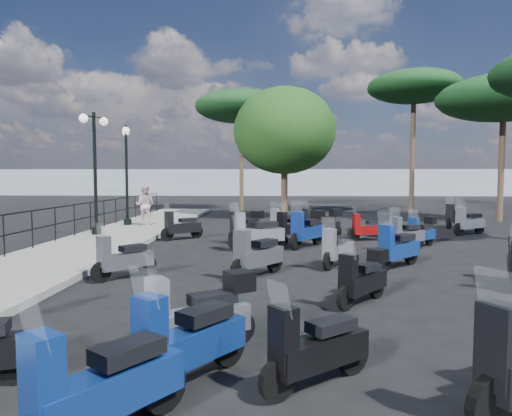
{
  "coord_description": "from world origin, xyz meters",
  "views": [
    {
      "loc": [
        -0.84,
        -10.56,
        2.22
      ],
      "look_at": [
        -1.46,
        3.98,
        1.2
      ],
      "focal_mm": 32.0,
      "sensor_mm": 36.0,
      "label": 1
    }
  ],
  "objects_px": {
    "scooter_5": "(181,227)",
    "scooter_15": "(406,235)",
    "pedestrian_far": "(145,205)",
    "scooter_3": "(123,259)",
    "scooter_8": "(337,249)",
    "scooter_10": "(257,233)",
    "lamp_post_1": "(95,165)",
    "scooter_16": "(321,224)",
    "scooter_31": "(187,342)",
    "scooter_21": "(397,248)",
    "scooter_22": "(422,232)",
    "pine_0": "(414,87)",
    "scooter_23": "(369,228)",
    "scooter_9": "(307,229)",
    "scooter_28": "(469,222)",
    "pine_2": "(241,107)",
    "lamp_post_2": "(127,168)",
    "scooter_17": "(286,222)",
    "scooter_4": "(246,227)",
    "scooter_29": "(453,217)",
    "scooter_12": "(315,349)",
    "scooter_2": "(257,256)",
    "scooter_11": "(291,228)",
    "scooter_14": "(363,278)",
    "scooter_7": "(199,316)",
    "broadleaf_tree": "(285,131)",
    "pine_1": "(504,99)",
    "scooter_0": "(102,389)"
  },
  "relations": [
    {
      "from": "scooter_5",
      "to": "scooter_15",
      "type": "relative_size",
      "value": 0.96
    },
    {
      "from": "pedestrian_far",
      "to": "scooter_3",
      "type": "height_order",
      "value": "pedestrian_far"
    },
    {
      "from": "scooter_8",
      "to": "scooter_10",
      "type": "xyz_separation_m",
      "value": [
        -2.04,
        2.42,
        0.08
      ]
    },
    {
      "from": "lamp_post_1",
      "to": "scooter_16",
      "type": "relative_size",
      "value": 2.67
    },
    {
      "from": "scooter_15",
      "to": "scooter_31",
      "type": "relative_size",
      "value": 0.94
    },
    {
      "from": "scooter_21",
      "to": "scooter_22",
      "type": "height_order",
      "value": "scooter_21"
    },
    {
      "from": "pine_0",
      "to": "scooter_23",
      "type": "bearing_deg",
      "value": -112.35
    },
    {
      "from": "scooter_9",
      "to": "scooter_28",
      "type": "relative_size",
      "value": 1.08
    },
    {
      "from": "pine_0",
      "to": "pine_2",
      "type": "xyz_separation_m",
      "value": [
        -10.35,
        1.86,
        -0.81
      ]
    },
    {
      "from": "lamp_post_2",
      "to": "scooter_8",
      "type": "relative_size",
      "value": 2.97
    },
    {
      "from": "scooter_3",
      "to": "scooter_8",
      "type": "height_order",
      "value": "scooter_8"
    },
    {
      "from": "scooter_8",
      "to": "pine_2",
      "type": "relative_size",
      "value": 0.18
    },
    {
      "from": "scooter_3",
      "to": "scooter_17",
      "type": "distance_m",
      "value": 8.51
    },
    {
      "from": "scooter_4",
      "to": "scooter_29",
      "type": "height_order",
      "value": "scooter_4"
    },
    {
      "from": "lamp_post_1",
      "to": "scooter_16",
      "type": "xyz_separation_m",
      "value": [
        7.98,
        0.08,
        -2.08
      ]
    },
    {
      "from": "scooter_22",
      "to": "scooter_12",
      "type": "bearing_deg",
      "value": 111.94
    },
    {
      "from": "scooter_15",
      "to": "scooter_10",
      "type": "bearing_deg",
      "value": 54.85
    },
    {
      "from": "scooter_3",
      "to": "scooter_15",
      "type": "height_order",
      "value": "scooter_15"
    },
    {
      "from": "scooter_2",
      "to": "scooter_23",
      "type": "distance_m",
      "value": 6.87
    },
    {
      "from": "scooter_11",
      "to": "scooter_31",
      "type": "distance_m",
      "value": 11.02
    },
    {
      "from": "scooter_14",
      "to": "scooter_29",
      "type": "relative_size",
      "value": 0.87
    },
    {
      "from": "scooter_3",
      "to": "scooter_7",
      "type": "relative_size",
      "value": 0.86
    },
    {
      "from": "scooter_29",
      "to": "broadleaf_tree",
      "type": "xyz_separation_m",
      "value": [
        -7.18,
        4.29,
        4.13
      ]
    },
    {
      "from": "pine_0",
      "to": "lamp_post_2",
      "type": "bearing_deg",
      "value": -149.26
    },
    {
      "from": "pine_1",
      "to": "scooter_29",
      "type": "bearing_deg",
      "value": -139.95
    },
    {
      "from": "lamp_post_1",
      "to": "pine_1",
      "type": "xyz_separation_m",
      "value": [
        17.32,
        6.75,
        3.33
      ]
    },
    {
      "from": "scooter_12",
      "to": "pine_1",
      "type": "xyz_separation_m",
      "value": [
        10.52,
        18.0,
        5.52
      ]
    },
    {
      "from": "scooter_15",
      "to": "scooter_22",
      "type": "xyz_separation_m",
      "value": [
        0.67,
        0.64,
        0.01
      ]
    },
    {
      "from": "scooter_4",
      "to": "lamp_post_2",
      "type": "bearing_deg",
      "value": 0.93
    },
    {
      "from": "scooter_22",
      "to": "pine_2",
      "type": "relative_size",
      "value": 0.16
    },
    {
      "from": "scooter_7",
      "to": "scooter_15",
      "type": "bearing_deg",
      "value": -64.36
    },
    {
      "from": "scooter_31",
      "to": "scooter_16",
      "type": "bearing_deg",
      "value": -66.71
    },
    {
      "from": "scooter_21",
      "to": "lamp_post_1",
      "type": "bearing_deg",
      "value": 17.32
    },
    {
      "from": "pedestrian_far",
      "to": "scooter_23",
      "type": "height_order",
      "value": "pedestrian_far"
    },
    {
      "from": "scooter_0",
      "to": "scooter_31",
      "type": "distance_m",
      "value": 1.19
    },
    {
      "from": "lamp_post_2",
      "to": "scooter_8",
      "type": "bearing_deg",
      "value": -64.74
    },
    {
      "from": "scooter_16",
      "to": "pine_1",
      "type": "bearing_deg",
      "value": -82.38
    },
    {
      "from": "scooter_10",
      "to": "pine_2",
      "type": "distance_m",
      "value": 17.21
    },
    {
      "from": "scooter_15",
      "to": "pine_0",
      "type": "height_order",
      "value": "pine_0"
    },
    {
      "from": "scooter_4",
      "to": "broadleaf_tree",
      "type": "distance_m",
      "value": 9.89
    },
    {
      "from": "scooter_14",
      "to": "scooter_16",
      "type": "xyz_separation_m",
      "value": [
        0.08,
        8.13,
        0.08
      ]
    },
    {
      "from": "scooter_17",
      "to": "scooter_21",
      "type": "bearing_deg",
      "value": 164.23
    },
    {
      "from": "scooter_2",
      "to": "scooter_15",
      "type": "bearing_deg",
      "value": -101.79
    },
    {
      "from": "lamp_post_2",
      "to": "pine_2",
      "type": "bearing_deg",
      "value": 49.47
    },
    {
      "from": "scooter_5",
      "to": "pine_2",
      "type": "distance_m",
      "value": 15.18
    },
    {
      "from": "scooter_4",
      "to": "scooter_21",
      "type": "height_order",
      "value": "scooter_21"
    },
    {
      "from": "scooter_21",
      "to": "scooter_23",
      "type": "relative_size",
      "value": 0.93
    },
    {
      "from": "scooter_0",
      "to": "scooter_4",
      "type": "height_order",
      "value": "scooter_0"
    },
    {
      "from": "broadleaf_tree",
      "to": "scooter_29",
      "type": "bearing_deg",
      "value": -30.87
    },
    {
      "from": "pine_0",
      "to": "scooter_5",
      "type": "bearing_deg",
      "value": -133.71
    }
  ]
}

